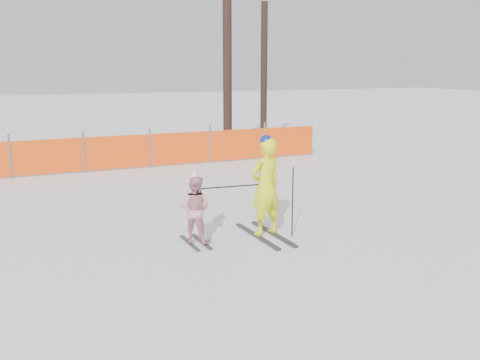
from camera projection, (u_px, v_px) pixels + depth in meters
ground at (252, 239)px, 9.66m from camera, size 120.00×120.00×0.00m
adult at (266, 187)px, 9.66m from camera, size 0.73×1.67×1.87m
child at (195, 209)px, 9.31m from camera, size 0.73×0.91×1.38m
ski_poles at (265, 195)px, 9.59m from camera, size 1.65×0.36×1.29m
safety_fence at (44, 157)px, 15.28m from camera, size 17.94×0.06×1.25m
tree_trunks at (241, 70)px, 20.74m from camera, size 1.96×0.45×6.14m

